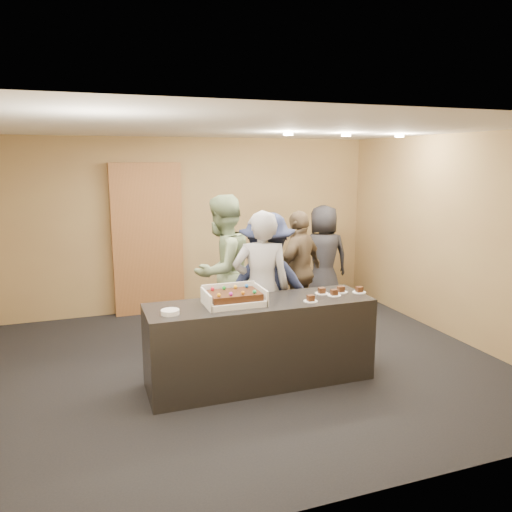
# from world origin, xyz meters

# --- Properties ---
(room) EXTENTS (6.04, 6.00, 2.70)m
(room) POSITION_xyz_m (0.00, 0.00, 1.35)
(room) COLOR black
(room) RESTS_ON ground
(serving_counter) EXTENTS (2.40, 0.71, 0.90)m
(serving_counter) POSITION_xyz_m (0.07, -0.51, 0.45)
(serving_counter) COLOR black
(serving_counter) RESTS_ON floor
(storage_cabinet) EXTENTS (1.05, 0.15, 2.32)m
(storage_cabinet) POSITION_xyz_m (-0.70, 2.41, 1.16)
(storage_cabinet) COLOR brown
(storage_cabinet) RESTS_ON floor
(cake_box) EXTENTS (0.61, 0.42, 0.18)m
(cake_box) POSITION_xyz_m (-0.21, -0.48, 0.94)
(cake_box) COLOR white
(cake_box) RESTS_ON serving_counter
(sheet_cake) EXTENTS (0.52, 0.36, 0.11)m
(sheet_cake) POSITION_xyz_m (-0.21, -0.51, 1.00)
(sheet_cake) COLOR #371B0C
(sheet_cake) RESTS_ON cake_box
(plate_stack) EXTENTS (0.18, 0.18, 0.04)m
(plate_stack) POSITION_xyz_m (-0.90, -0.62, 0.92)
(plate_stack) COLOR white
(plate_stack) RESTS_ON serving_counter
(slice_a) EXTENTS (0.15, 0.15, 0.07)m
(slice_a) POSITION_xyz_m (0.57, -0.68, 0.92)
(slice_a) COLOR white
(slice_a) RESTS_ON serving_counter
(slice_b) EXTENTS (0.15, 0.15, 0.07)m
(slice_b) POSITION_xyz_m (0.82, -0.44, 0.92)
(slice_b) COLOR white
(slice_b) RESTS_ON serving_counter
(slice_c) EXTENTS (0.15, 0.15, 0.07)m
(slice_c) POSITION_xyz_m (0.92, -0.56, 0.92)
(slice_c) COLOR white
(slice_c) RESTS_ON serving_counter
(slice_d) EXTENTS (0.15, 0.15, 0.07)m
(slice_d) POSITION_xyz_m (1.05, -0.46, 0.92)
(slice_d) COLOR white
(slice_d) RESTS_ON serving_counter
(slice_e) EXTENTS (0.15, 0.15, 0.07)m
(slice_e) POSITION_xyz_m (1.24, -0.54, 0.92)
(slice_e) COLOR white
(slice_e) RESTS_ON serving_counter
(person_server_grey) EXTENTS (0.76, 0.60, 1.81)m
(person_server_grey) POSITION_xyz_m (0.25, -0.06, 0.91)
(person_server_grey) COLOR #A8A9AD
(person_server_grey) RESTS_ON floor
(person_sage_man) EXTENTS (1.19, 1.14, 1.94)m
(person_sage_man) POSITION_xyz_m (0.02, 0.75, 0.97)
(person_sage_man) COLOR #8EA778
(person_sage_man) RESTS_ON floor
(person_navy_man) EXTENTS (1.28, 0.96, 1.76)m
(person_navy_man) POSITION_xyz_m (0.39, 0.13, 0.88)
(person_navy_man) COLOR #1C2443
(person_navy_man) RESTS_ON floor
(person_brown_extra) EXTENTS (1.05, 0.89, 1.68)m
(person_brown_extra) POSITION_xyz_m (1.17, 0.91, 0.84)
(person_brown_extra) COLOR brown
(person_brown_extra) RESTS_ON floor
(person_dark_suit) EXTENTS (0.88, 0.64, 1.67)m
(person_dark_suit) POSITION_xyz_m (1.92, 1.66, 0.84)
(person_dark_suit) COLOR #232228
(person_dark_suit) RESTS_ON floor
(ceiling_spotlights) EXTENTS (1.72, 0.12, 0.03)m
(ceiling_spotlights) POSITION_xyz_m (1.60, 0.50, 2.67)
(ceiling_spotlights) COLOR #FFEAC6
(ceiling_spotlights) RESTS_ON ceiling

